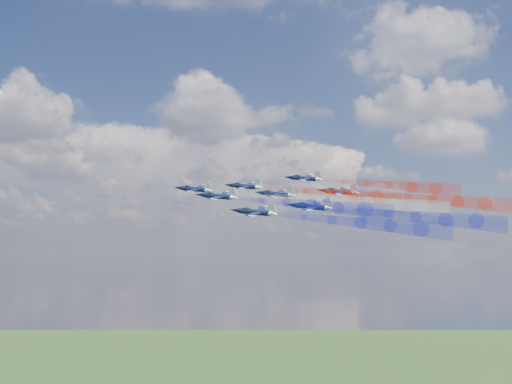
# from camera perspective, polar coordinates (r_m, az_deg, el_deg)

# --- Properties ---
(jet_lead) EXTENTS (12.73, 11.27, 6.50)m
(jet_lead) POSITION_cam_1_polar(r_m,az_deg,el_deg) (149.52, -5.84, 0.27)
(jet_lead) COLOR black
(trail_lead) EXTENTS (33.99, 11.86, 8.45)m
(trail_lead) POSITION_cam_1_polar(r_m,az_deg,el_deg) (141.06, 2.05, -0.43)
(trail_lead) COLOR white
(jet_inner_left) EXTENTS (12.73, 11.27, 6.50)m
(jet_inner_left) POSITION_cam_1_polar(r_m,az_deg,el_deg) (135.09, -3.61, -0.41)
(jet_inner_left) COLOR black
(trail_inner_left) EXTENTS (33.99, 11.86, 8.45)m
(trail_inner_left) POSITION_cam_1_polar(r_m,az_deg,el_deg) (127.61, 5.29, -1.22)
(trail_inner_left) COLOR #1924DB
(jet_inner_right) EXTENTS (12.73, 11.27, 6.50)m
(jet_inner_right) POSITION_cam_1_polar(r_m,az_deg,el_deg) (152.42, -1.07, 0.54)
(jet_inner_right) COLOR black
(trail_inner_right) EXTENTS (33.99, 11.86, 8.45)m
(trail_inner_right) POSITION_cam_1_polar(r_m,az_deg,el_deg) (145.66, 6.87, -0.13)
(trail_inner_right) COLOR red
(jet_outer_left) EXTENTS (12.73, 11.27, 6.50)m
(jet_outer_left) POSITION_cam_1_polar(r_m,az_deg,el_deg) (123.53, -0.09, -1.92)
(jet_outer_left) COLOR black
(trail_outer_left) EXTENTS (33.99, 11.86, 8.45)m
(trail_outer_left) POSITION_cam_1_polar(r_m,az_deg,el_deg) (117.56, 9.85, -2.87)
(trail_outer_left) COLOR #1924DB
(jet_center_third) EXTENTS (12.73, 11.27, 6.50)m
(jet_center_third) POSITION_cam_1_polar(r_m,az_deg,el_deg) (140.81, 1.89, -0.20)
(jet_center_third) COLOR black
(trail_center_third) EXTENTS (33.99, 11.86, 8.45)m
(trail_center_third) POSITION_cam_1_polar(r_m,az_deg,el_deg) (135.29, 10.62, -0.95)
(trail_center_third) COLOR white
(jet_outer_right) EXTENTS (12.73, 11.27, 6.50)m
(jet_outer_right) POSITION_cam_1_polar(r_m,az_deg,el_deg) (157.80, 4.60, 1.29)
(jet_outer_right) COLOR black
(trail_outer_right) EXTENTS (33.99, 11.86, 8.45)m
(trail_outer_right) POSITION_cam_1_polar(r_m,az_deg,el_deg) (153.07, 12.42, 0.67)
(trail_outer_right) COLOR red
(jet_rear_left) EXTENTS (12.73, 11.27, 6.50)m
(jet_rear_left) POSITION_cam_1_polar(r_m,az_deg,el_deg) (128.65, 5.21, -1.39)
(jet_rear_left) COLOR black
(trail_rear_left) EXTENTS (33.99, 11.86, 8.45)m
(trail_rear_left) POSITION_cam_1_polar(r_m,az_deg,el_deg) (124.57, 14.88, -2.25)
(trail_rear_left) COLOR #1924DB
(jet_rear_right) EXTENTS (12.73, 11.27, 6.50)m
(jet_rear_right) POSITION_cam_1_polar(r_m,az_deg,el_deg) (147.67, 7.88, 0.03)
(jet_rear_right) COLOR black
(trail_rear_right) EXTENTS (33.99, 11.86, 8.45)m
(trail_rear_right) POSITION_cam_1_polar(r_m,az_deg,el_deg) (144.31, 16.30, -0.66)
(trail_rear_right) COLOR red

